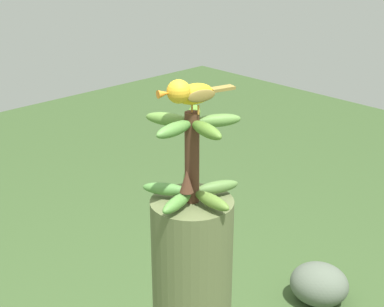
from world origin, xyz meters
The scene contains 3 objects.
banana_bunch centered at (0.00, 0.00, 1.12)m, with size 0.26×0.27×0.25m.
perched_bird centered at (0.00, 0.02, 1.30)m, with size 0.08×0.21×0.09m.
garden_rock centered at (0.25, -1.06, 0.10)m, with size 0.27×0.24×0.20m, color #5B6656.
Camera 1 is at (-1.00, 0.96, 1.69)m, focal length 54.73 mm.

